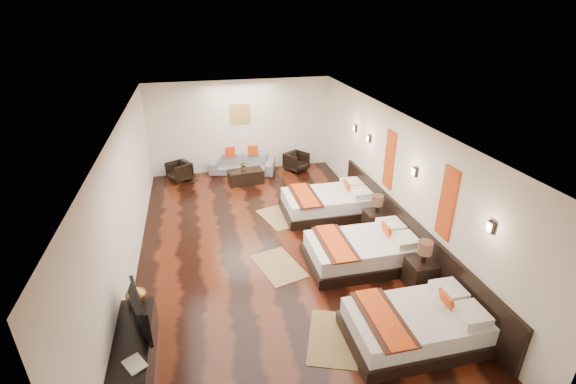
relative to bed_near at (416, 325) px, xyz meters
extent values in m
cube|color=black|center=(-1.70, 3.07, -0.27)|extent=(5.50, 9.50, 0.01)
cube|color=white|center=(-1.70, 3.07, 2.53)|extent=(5.50, 9.50, 0.01)
cube|color=silver|center=(-1.70, 7.82, 1.13)|extent=(5.50, 0.01, 2.80)
cube|color=silver|center=(-4.45, 3.07, 1.13)|extent=(0.01, 9.50, 2.80)
cube|color=silver|center=(1.05, 3.07, 1.13)|extent=(0.01, 9.50, 2.80)
cube|color=black|center=(1.01, 2.27, 0.18)|extent=(0.08, 6.60, 0.90)
cube|color=black|center=(-0.03, 0.00, -0.16)|extent=(2.10, 1.30, 0.22)
cube|color=white|center=(-0.03, 0.00, 0.10)|extent=(2.00, 1.20, 0.30)
cube|color=#D7430F|center=(0.47, 0.00, 0.37)|extent=(0.16, 0.32, 0.32)
cube|color=#38190F|center=(-0.58, 0.00, 0.26)|extent=(0.55, 1.32, 0.02)
cube|color=#D7430F|center=(-0.58, 0.00, 0.27)|extent=(0.38, 1.32, 0.02)
cube|color=black|center=(-0.03, 2.12, -0.16)|extent=(2.19, 1.35, 0.23)
cube|color=white|center=(-0.03, 2.12, 0.11)|extent=(2.08, 1.25, 0.31)
cube|color=#D7430F|center=(0.49, 2.12, 0.39)|extent=(0.16, 0.33, 0.34)
cube|color=#38190F|center=(-0.60, 2.12, 0.28)|extent=(0.57, 1.37, 0.02)
cube|color=#D7430F|center=(-0.60, 2.12, 0.29)|extent=(0.40, 1.37, 0.02)
cube|color=black|center=(-0.03, 4.35, -0.16)|extent=(2.19, 1.36, 0.23)
cube|color=white|center=(-0.03, 4.35, 0.11)|extent=(2.09, 1.25, 0.31)
cube|color=#D7430F|center=(0.50, 4.35, 0.39)|extent=(0.16, 0.33, 0.34)
cube|color=#38190F|center=(-0.60, 4.35, 0.28)|extent=(0.57, 1.38, 0.02)
cube|color=#D7430F|center=(-0.60, 4.35, 0.30)|extent=(0.40, 1.38, 0.02)
cube|color=black|center=(0.75, 1.16, 0.00)|extent=(0.49, 0.49, 0.55)
cylinder|color=black|center=(0.75, 1.16, 0.38)|extent=(0.09, 0.09, 0.22)
cylinder|color=#3F2619|center=(0.75, 1.16, 0.58)|extent=(0.26, 0.26, 0.24)
cube|color=black|center=(0.75, 3.18, -0.01)|extent=(0.48, 0.48, 0.54)
cylinder|color=black|center=(0.75, 3.18, 0.37)|extent=(0.09, 0.09, 0.21)
cylinder|color=#3F2619|center=(0.75, 3.18, 0.56)|extent=(0.26, 0.26, 0.24)
cube|color=olive|center=(-1.24, 0.30, -0.27)|extent=(1.13, 1.39, 0.01)
cube|color=olive|center=(-1.68, 2.38, -0.27)|extent=(1.05, 1.36, 0.01)
cube|color=olive|center=(-1.23, 4.40, -0.27)|extent=(1.06, 1.36, 0.01)
cube|color=black|center=(-4.20, 0.39, 0.00)|extent=(0.50, 1.80, 0.55)
imported|color=black|center=(-4.15, 0.60, 0.56)|extent=(0.42, 0.98, 0.57)
imported|color=black|center=(-4.20, -0.15, 0.29)|extent=(0.36, 0.38, 0.03)
imported|color=brown|center=(-4.20, 1.21, 0.44)|extent=(0.37, 0.37, 0.33)
imported|color=slate|center=(-1.75, 7.52, 0.01)|extent=(2.10, 1.30, 0.57)
imported|color=black|center=(-3.64, 7.36, 0.01)|extent=(0.84, 0.83, 0.56)
imported|color=black|center=(-0.05, 7.36, 0.01)|extent=(0.87, 0.87, 0.58)
cube|color=black|center=(-1.75, 6.71, -0.07)|extent=(1.05, 0.60, 0.40)
imported|color=#286120|center=(-1.79, 6.72, 0.27)|extent=(0.29, 0.27, 0.28)
cube|color=#D86014|center=(1.03, 1.17, 1.43)|extent=(0.04, 0.40, 1.30)
cube|color=#D86014|center=(1.03, 3.37, 1.43)|extent=(0.04, 0.40, 1.30)
cube|color=black|center=(1.01, 0.07, 1.58)|extent=(0.06, 0.12, 0.18)
cube|color=#FFD18C|center=(0.98, 0.07, 1.58)|extent=(0.02, 0.10, 0.14)
cube|color=black|center=(1.01, 2.27, 1.58)|extent=(0.06, 0.12, 0.18)
cube|color=#FFD18C|center=(0.98, 2.27, 1.58)|extent=(0.02, 0.10, 0.14)
cube|color=black|center=(1.01, 4.47, 1.58)|extent=(0.06, 0.12, 0.18)
cube|color=#FFD18C|center=(0.98, 4.47, 1.58)|extent=(0.02, 0.10, 0.14)
cube|color=black|center=(1.01, 5.37, 1.58)|extent=(0.06, 0.12, 0.18)
cube|color=#FFD18C|center=(0.98, 5.37, 1.58)|extent=(0.02, 0.10, 0.14)
cube|color=#AD873F|center=(-1.70, 7.80, 1.53)|extent=(0.60, 0.04, 0.60)
camera|label=1|loc=(-3.03, -4.25, 4.52)|focal=25.28mm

